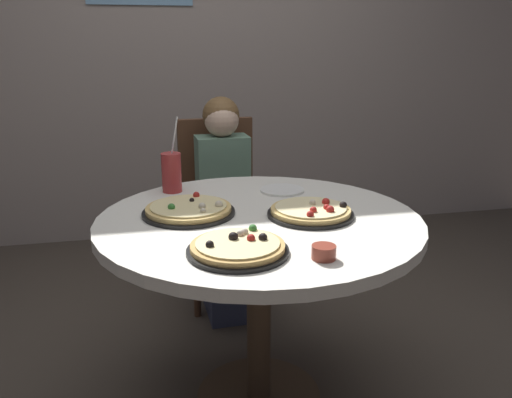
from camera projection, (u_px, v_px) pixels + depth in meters
name	position (u px, v px, depth m)	size (l,w,h in m)	color
ground_plane	(259.00, 397.00, 2.06)	(8.00, 8.00, 0.00)	#4C4238
wall_with_window	(194.00, 23.00, 3.49)	(5.20, 0.14, 2.90)	#A8998E
dining_table	(259.00, 245.00, 1.88)	(1.14, 1.14, 0.75)	silver
chair_wooden	(219.00, 199.00, 2.80)	(0.41, 0.41, 0.95)	brown
diner_child	(226.00, 218.00, 2.65)	(0.27, 0.42, 1.08)	#3F4766
pizza_veggie	(238.00, 247.00, 1.53)	(0.30, 0.30, 0.05)	black
pizza_cheese	(311.00, 211.00, 1.85)	(0.31, 0.31, 0.05)	black
pizza_pepperoni	(189.00, 210.00, 1.87)	(0.33, 0.33, 0.05)	black
soda_cup	(172.00, 172.00, 2.13)	(0.08, 0.08, 0.31)	#B73333
sauce_bowl	(324.00, 252.00, 1.49)	(0.07, 0.07, 0.04)	brown
plate_small	(282.00, 190.00, 2.16)	(0.18, 0.18, 0.01)	white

